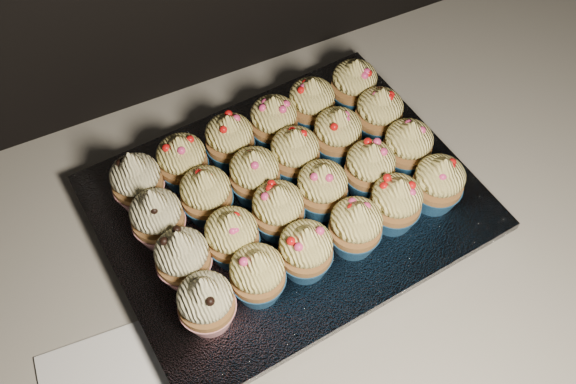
# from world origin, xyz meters

# --- Properties ---
(worktop) EXTENTS (2.44, 0.64, 0.04)m
(worktop) POSITION_xyz_m (0.00, 1.70, 0.88)
(worktop) COLOR beige
(worktop) RESTS_ON cabinet
(baking_tray) EXTENTS (0.44, 0.35, 0.02)m
(baking_tray) POSITION_xyz_m (0.09, 1.73, 0.91)
(baking_tray) COLOR black
(baking_tray) RESTS_ON worktop
(foil_lining) EXTENTS (0.48, 0.39, 0.01)m
(foil_lining) POSITION_xyz_m (0.09, 1.73, 0.93)
(foil_lining) COLOR silver
(foil_lining) RESTS_ON baking_tray
(cupcake_0) EXTENTS (0.06, 0.06, 0.10)m
(cupcake_0) POSITION_xyz_m (-0.06, 1.63, 0.97)
(cupcake_0) COLOR maroon
(cupcake_0) RESTS_ON foil_lining
(cupcake_1) EXTENTS (0.06, 0.06, 0.08)m
(cupcake_1) POSITION_xyz_m (0.01, 1.63, 0.97)
(cupcake_1) COLOR navy
(cupcake_1) RESTS_ON foil_lining
(cupcake_2) EXTENTS (0.06, 0.06, 0.08)m
(cupcake_2) POSITION_xyz_m (0.07, 1.64, 0.97)
(cupcake_2) COLOR navy
(cupcake_2) RESTS_ON foil_lining
(cupcake_3) EXTENTS (0.06, 0.06, 0.08)m
(cupcake_3) POSITION_xyz_m (0.13, 1.64, 0.97)
(cupcake_3) COLOR navy
(cupcake_3) RESTS_ON foil_lining
(cupcake_4) EXTENTS (0.06, 0.06, 0.08)m
(cupcake_4) POSITION_xyz_m (0.19, 1.65, 0.97)
(cupcake_4) COLOR navy
(cupcake_4) RESTS_ON foil_lining
(cupcake_5) EXTENTS (0.06, 0.06, 0.08)m
(cupcake_5) POSITION_xyz_m (0.25, 1.65, 0.97)
(cupcake_5) COLOR navy
(cupcake_5) RESTS_ON foil_lining
(cupcake_6) EXTENTS (0.06, 0.06, 0.10)m
(cupcake_6) POSITION_xyz_m (-0.06, 1.69, 0.97)
(cupcake_6) COLOR maroon
(cupcake_6) RESTS_ON foil_lining
(cupcake_7) EXTENTS (0.06, 0.06, 0.08)m
(cupcake_7) POSITION_xyz_m (0.00, 1.69, 0.97)
(cupcake_7) COLOR navy
(cupcake_7) RESTS_ON foil_lining
(cupcake_8) EXTENTS (0.06, 0.06, 0.08)m
(cupcake_8) POSITION_xyz_m (0.06, 1.70, 0.97)
(cupcake_8) COLOR navy
(cupcake_8) RESTS_ON foil_lining
(cupcake_9) EXTENTS (0.06, 0.06, 0.08)m
(cupcake_9) POSITION_xyz_m (0.12, 1.70, 0.97)
(cupcake_9) COLOR navy
(cupcake_9) RESTS_ON foil_lining
(cupcake_10) EXTENTS (0.06, 0.06, 0.08)m
(cupcake_10) POSITION_xyz_m (0.19, 1.70, 0.97)
(cupcake_10) COLOR navy
(cupcake_10) RESTS_ON foil_lining
(cupcake_11) EXTENTS (0.06, 0.06, 0.08)m
(cupcake_11) POSITION_xyz_m (0.25, 1.71, 0.97)
(cupcake_11) COLOR navy
(cupcake_11) RESTS_ON foil_lining
(cupcake_12) EXTENTS (0.06, 0.06, 0.10)m
(cupcake_12) POSITION_xyz_m (-0.07, 1.75, 0.97)
(cupcake_12) COLOR maroon
(cupcake_12) RESTS_ON foil_lining
(cupcake_13) EXTENTS (0.06, 0.06, 0.08)m
(cupcake_13) POSITION_xyz_m (-0.00, 1.76, 0.97)
(cupcake_13) COLOR navy
(cupcake_13) RESTS_ON foil_lining
(cupcake_14) EXTENTS (0.06, 0.06, 0.08)m
(cupcake_14) POSITION_xyz_m (0.06, 1.76, 0.97)
(cupcake_14) COLOR navy
(cupcake_14) RESTS_ON foil_lining
(cupcake_15) EXTENTS (0.06, 0.06, 0.08)m
(cupcake_15) POSITION_xyz_m (0.12, 1.76, 0.97)
(cupcake_15) COLOR navy
(cupcake_15) RESTS_ON foil_lining
(cupcake_16) EXTENTS (0.06, 0.06, 0.08)m
(cupcake_16) POSITION_xyz_m (0.18, 1.77, 0.97)
(cupcake_16) COLOR navy
(cupcake_16) RESTS_ON foil_lining
(cupcake_17) EXTENTS (0.06, 0.06, 0.08)m
(cupcake_17) POSITION_xyz_m (0.25, 1.78, 0.97)
(cupcake_17) COLOR navy
(cupcake_17) RESTS_ON foil_lining
(cupcake_18) EXTENTS (0.06, 0.06, 0.10)m
(cupcake_18) POSITION_xyz_m (-0.07, 1.81, 0.97)
(cupcake_18) COLOR maroon
(cupcake_18) RESTS_ON foil_lining
(cupcake_19) EXTENTS (0.06, 0.06, 0.08)m
(cupcake_19) POSITION_xyz_m (-0.01, 1.81, 0.97)
(cupcake_19) COLOR navy
(cupcake_19) RESTS_ON foil_lining
(cupcake_20) EXTENTS (0.06, 0.06, 0.08)m
(cupcake_20) POSITION_xyz_m (0.05, 1.82, 0.97)
(cupcake_20) COLOR navy
(cupcake_20) RESTS_ON foil_lining
(cupcake_21) EXTENTS (0.06, 0.06, 0.08)m
(cupcake_21) POSITION_xyz_m (0.12, 1.82, 0.97)
(cupcake_21) COLOR navy
(cupcake_21) RESTS_ON foil_lining
(cupcake_22) EXTENTS (0.06, 0.06, 0.08)m
(cupcake_22) POSITION_xyz_m (0.18, 1.83, 0.97)
(cupcake_22) COLOR navy
(cupcake_22) RESTS_ON foil_lining
(cupcake_23) EXTENTS (0.06, 0.06, 0.08)m
(cupcake_23) POSITION_xyz_m (0.24, 1.83, 0.97)
(cupcake_23) COLOR navy
(cupcake_23) RESTS_ON foil_lining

